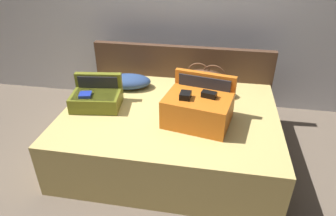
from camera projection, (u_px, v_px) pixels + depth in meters
ground_plane at (163, 181)px, 2.75m from camera, size 12.00×12.00×0.00m
back_wall at (188, 0)px, 3.49m from camera, size 8.00×0.10×2.60m
bed at (170, 133)px, 2.96m from camera, size 2.02×1.50×0.52m
headboard at (181, 83)px, 3.53m from camera, size 2.06×0.08×0.89m
hard_case_large at (198, 107)px, 2.59m from camera, size 0.63×0.54×0.40m
hard_case_medium at (97, 97)px, 2.87m from camera, size 0.50×0.40×0.29m
duffel_bag at (206, 82)px, 3.07m from camera, size 0.55×0.34×0.33m
pillow_near_headboard at (128, 81)px, 3.23m from camera, size 0.52×0.35×0.14m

